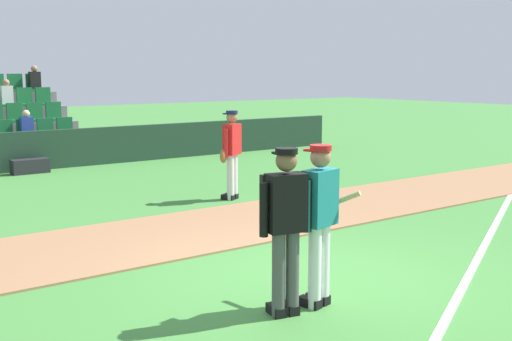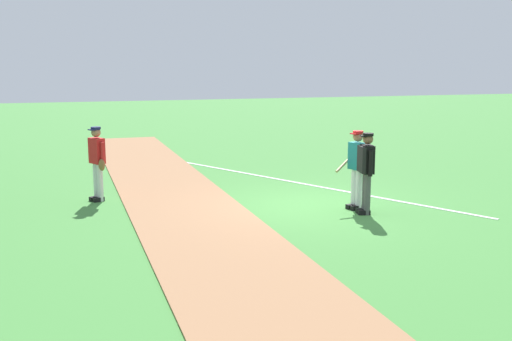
{
  "view_description": "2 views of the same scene",
  "coord_description": "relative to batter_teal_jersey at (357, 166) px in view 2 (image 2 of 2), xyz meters",
  "views": [
    {
      "loc": [
        -5.1,
        -5.85,
        2.52
      ],
      "look_at": [
        0.47,
        1.65,
        1.09
      ],
      "focal_mm": 45.4,
      "sensor_mm": 36.0,
      "label": 1
    },
    {
      "loc": [
        -12.53,
        5.33,
        3.25
      ],
      "look_at": [
        -0.39,
        1.44,
        0.97
      ],
      "focal_mm": 42.74,
      "sensor_mm": 36.0,
      "label": 2
    }
  ],
  "objects": [
    {
      "name": "umpire_home_plate",
      "position": [
        -0.46,
        0.01,
        0.03
      ],
      "size": [
        0.58,
        0.36,
        1.76
      ],
      "color": "#4C4C4C",
      "rests_on": "ground"
    },
    {
      "name": "batter_teal_jersey",
      "position": [
        0.0,
        0.0,
        0.0
      ],
      "size": [
        0.74,
        0.72,
        1.76
      ],
      "color": "white",
      "rests_on": "ground"
    },
    {
      "name": "runner_red_jersey",
      "position": [
        2.59,
        5.43,
        -0.01
      ],
      "size": [
        0.64,
        0.42,
        1.76
      ],
      "color": "silver",
      "rests_on": "ground"
    },
    {
      "name": "foul_line_chalk",
      "position": [
        3.55,
        0.35,
        -0.96
      ],
      "size": [
        10.7,
        5.61,
        0.01
      ],
      "primitive_type": "cube",
      "rotation": [
        0.0,
        0.0,
        0.48
      ],
      "color": "white",
      "rests_on": "ground"
    },
    {
      "name": "ground_plane",
      "position": [
        0.55,
        0.85,
        -0.97
      ],
      "size": [
        80.0,
        80.0,
        0.0
      ],
      "primitive_type": "plane",
      "color": "#42843A"
    },
    {
      "name": "infield_dirt_path",
      "position": [
        0.55,
        3.64,
        -0.95
      ],
      "size": [
        28.0,
        2.57,
        0.03
      ],
      "primitive_type": "cube",
      "color": "#9E704C",
      "rests_on": "ground"
    }
  ]
}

